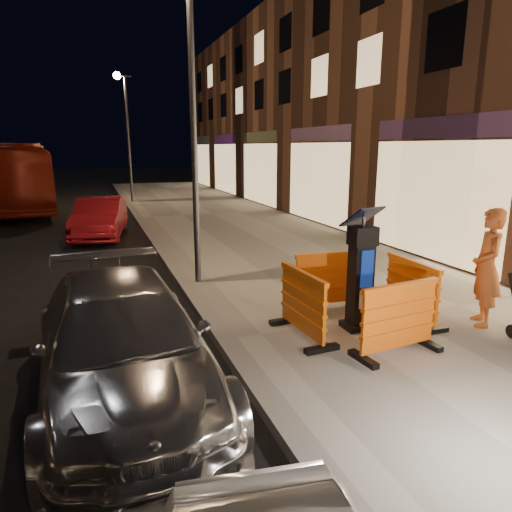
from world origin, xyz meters
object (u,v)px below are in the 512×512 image
object	(u,v)px
barrier_front	(399,319)
barrier_back	(329,280)
man	(487,268)
barrier_bldgside	(411,291)
bus_doubledecker	(19,210)
car_red	(102,237)
parking_kiosk	(361,272)
car_silver	(127,393)
barrier_kerbside	(303,304)

from	to	relation	value
barrier_front	barrier_back	size ratio (longest dim) A/B	1.00
barrier_back	man	size ratio (longest dim) A/B	0.69
barrier_back	barrier_bldgside	distance (m)	1.34
bus_doubledecker	man	bearing A→B (deg)	-72.28
barrier_front	bus_doubledecker	distance (m)	20.20
barrier_front	barrier_back	xyz separation A→B (m)	(0.00, 1.90, 0.00)
car_red	barrier_bldgside	bearing A→B (deg)	-56.19
barrier_bldgside	man	distance (m)	1.16
car_red	man	bearing A→B (deg)	-52.95
parking_kiosk	barrier_front	bearing A→B (deg)	-91.50
parking_kiosk	car_silver	bearing A→B (deg)	-173.18
barrier_bldgside	car_red	size ratio (longest dim) A/B	0.33
parking_kiosk	car_silver	world-z (taller)	parking_kiosk
parking_kiosk	barrier_kerbside	distance (m)	1.03
barrier_bldgside	barrier_front	bearing A→B (deg)	135.50
bus_doubledecker	man	world-z (taller)	man
parking_kiosk	barrier_front	world-z (taller)	parking_kiosk
barrier_kerbside	parking_kiosk	bearing A→B (deg)	-93.50
barrier_front	barrier_kerbside	world-z (taller)	same
barrier_kerbside	man	xyz separation A→B (m)	(2.85, -0.52, 0.42)
barrier_bldgside	bus_doubledecker	distance (m)	19.67
man	car_silver	bearing A→B (deg)	-59.27
bus_doubledecker	barrier_bldgside	bearing A→B (deg)	-74.15
barrier_front	bus_doubledecker	bearing A→B (deg)	103.55
car_red	bus_doubledecker	size ratio (longest dim) A/B	0.36
parking_kiosk	car_silver	distance (m)	3.68
barrier_bldgside	barrier_back	bearing A→B (deg)	45.50
barrier_kerbside	car_red	distance (m)	10.06
barrier_kerbside	man	size ratio (longest dim) A/B	0.69
car_silver	barrier_bldgside	bearing A→B (deg)	4.15
barrier_front	barrier_kerbside	bearing A→B (deg)	128.50
barrier_front	barrier_bldgside	xyz separation A→B (m)	(0.95, 0.95, 0.00)
barrier_front	car_red	bearing A→B (deg)	101.68
car_red	bus_doubledecker	xyz separation A→B (m)	(-3.42, 8.31, 0.00)
barrier_bldgside	bus_doubledecker	bearing A→B (deg)	24.10
barrier_front	man	distance (m)	2.00
barrier_kerbside	car_silver	xyz separation A→B (m)	(-2.55, -0.51, -0.64)
barrier_back	barrier_kerbside	distance (m)	1.34
car_silver	bus_doubledecker	xyz separation A→B (m)	(-3.42, 18.53, 0.00)
barrier_bldgside	parking_kiosk	bearing A→B (deg)	90.50
barrier_front	barrier_kerbside	xyz separation A→B (m)	(-0.95, 0.95, 0.00)
car_silver	car_red	bearing A→B (deg)	87.60
car_silver	bus_doubledecker	world-z (taller)	bus_doubledecker
barrier_bldgside	car_silver	xyz separation A→B (m)	(-4.45, -0.51, -0.64)
barrier_back	bus_doubledecker	size ratio (longest dim) A/B	0.12
car_silver	man	xyz separation A→B (m)	(5.40, -0.00, 1.07)
barrier_bldgside	barrier_kerbside	bearing A→B (deg)	90.50
parking_kiosk	bus_doubledecker	xyz separation A→B (m)	(-6.92, 18.02, -1.04)
barrier_bldgside	car_red	world-z (taller)	barrier_bldgside
barrier_bldgside	car_red	distance (m)	10.70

